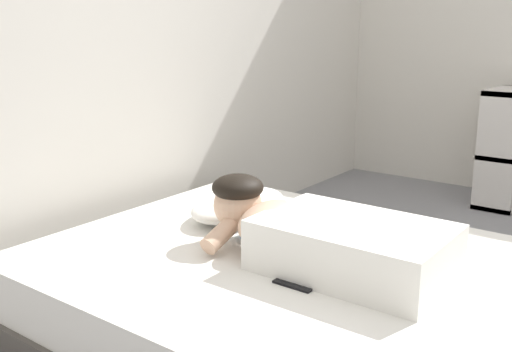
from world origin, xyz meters
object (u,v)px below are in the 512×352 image
(bed, at_px, (306,302))
(bookshelf, at_px, (505,146))
(coffee_cup, at_px, (251,228))
(pillow, at_px, (239,205))
(person_lying, at_px, (318,235))
(cell_phone, at_px, (295,284))

(bed, bearing_deg, bookshelf, -2.49)
(coffee_cup, height_order, bookshelf, bookshelf)
(coffee_cup, xyz_separation_m, bookshelf, (2.14, -0.41, 0.03))
(pillow, xyz_separation_m, coffee_cup, (-0.17, -0.20, -0.02))
(pillow, bearing_deg, coffee_cup, -131.06)
(bed, distance_m, pillow, 0.61)
(bed, relative_size, person_lying, 2.19)
(bed, distance_m, cell_phone, 0.26)
(cell_phone, bearing_deg, bookshelf, -0.49)
(bed, distance_m, person_lying, 0.27)
(pillow, xyz_separation_m, bookshelf, (1.97, -0.61, 0.02))
(pillow, height_order, cell_phone, pillow)
(bookshelf, bearing_deg, person_lying, 178.45)
(bed, height_order, bookshelf, bookshelf)
(person_lying, distance_m, bookshelf, 2.21)
(cell_phone, distance_m, bookshelf, 2.42)
(person_lying, xyz_separation_m, bookshelf, (2.21, -0.06, -0.03))
(bed, height_order, pillow, pillow)
(pillow, relative_size, coffee_cup, 4.16)
(bed, height_order, cell_phone, cell_phone)
(bed, xyz_separation_m, person_lying, (0.01, -0.04, 0.27))
(pillow, bearing_deg, person_lying, -113.81)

